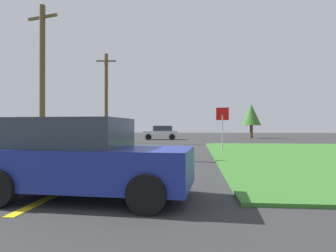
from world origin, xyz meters
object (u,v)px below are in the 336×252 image
Objects in this scene: car_approaching_junction at (161,133)px; utility_pole_mid at (106,97)px; stop_sign at (222,121)px; car_behind_on_main_road at (86,158)px; oak_tree_left at (251,115)px; utility_pole_near at (42,78)px.

utility_pole_mid reaches higher than car_approaching_junction.
stop_sign is at bearing 102.48° from car_approaching_junction.
oak_tree_left is (9.41, 33.52, 2.26)m from car_behind_on_main_road.
car_approaching_junction is at bearing -58.16° from stop_sign.
oak_tree_left is (14.89, 25.25, -0.87)m from utility_pole_near.
utility_pole_near is (-3.56, -20.29, 3.13)m from car_approaching_junction.
utility_pole_near is at bearing 73.94° from car_approaching_junction.
utility_pole_near is at bearing -120.53° from oak_tree_left.
stop_sign is 10.07m from utility_pole_near.
stop_sign is 12.32m from car_behind_on_main_road.
car_behind_on_main_road is (-3.76, -11.68, -1.02)m from stop_sign.
oak_tree_left is at bearing -91.27° from stop_sign.
utility_pole_mid is at bearing -29.13° from stop_sign.
utility_pole_mid reaches higher than oak_tree_left.
stop_sign is 0.32× the size of utility_pole_mid.
stop_sign reaches higher than car_behind_on_main_road.
car_approaching_junction is at bearing 80.05° from utility_pole_near.
car_approaching_junction is at bearing 62.36° from utility_pole_mid.
oak_tree_left is at bearing 39.75° from utility_pole_mid.
utility_pole_mid reaches higher than car_behind_on_main_road.
stop_sign is at bearing -104.51° from oak_tree_left.
car_behind_on_main_road is 0.93× the size of oak_tree_left.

